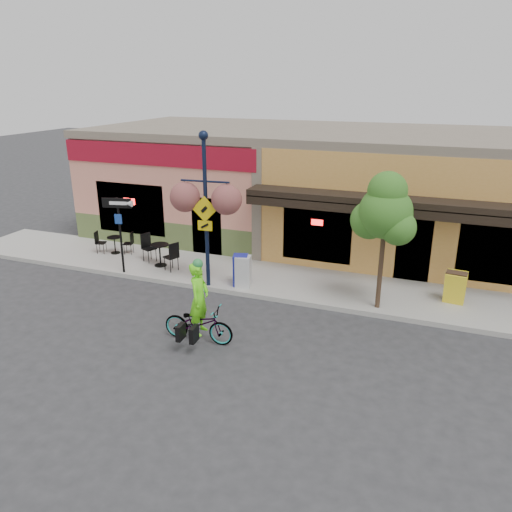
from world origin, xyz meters
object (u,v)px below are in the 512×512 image
(building, at_px, (314,184))
(one_way_sign, at_px, (121,236))
(lamp_post, at_px, (206,212))
(street_tree, at_px, (383,241))
(cyclist_rider, at_px, (200,308))
(bicycle, at_px, (198,323))
(newspaper_box_grey, at_px, (243,271))
(newspaper_box_blue, at_px, (241,270))

(building, xyz_separation_m, one_way_sign, (-4.83, -6.85, -0.80))
(lamp_post, height_order, street_tree, lamp_post)
(building, bearing_deg, cyclist_rider, -91.87)
(one_way_sign, distance_m, street_tree, 8.54)
(bicycle, distance_m, newspaper_box_grey, 3.42)
(street_tree, bearing_deg, newspaper_box_grey, 179.39)
(building, distance_m, newspaper_box_grey, 6.76)
(cyclist_rider, bearing_deg, one_way_sign, 52.84)
(building, distance_m, one_way_sign, 8.42)
(bicycle, distance_m, cyclist_rider, 0.46)
(newspaper_box_grey, relative_size, street_tree, 0.25)
(building, xyz_separation_m, cyclist_rider, (-0.33, -9.96, -1.30))
(one_way_sign, distance_m, newspaper_box_blue, 4.27)
(bicycle, bearing_deg, one_way_sign, 52.54)
(cyclist_rider, relative_size, newspaper_box_blue, 1.87)
(bicycle, relative_size, cyclist_rider, 0.99)
(lamp_post, bearing_deg, cyclist_rider, -73.03)
(bicycle, bearing_deg, lamp_post, 19.23)
(one_way_sign, xyz_separation_m, newspaper_box_grey, (4.29, 0.31, -0.79))
(building, height_order, one_way_sign, building)
(lamp_post, bearing_deg, street_tree, -2.76)
(building, height_order, newspaper_box_blue, building)
(bicycle, xyz_separation_m, lamp_post, (-1.24, 3.11, 2.08))
(bicycle, xyz_separation_m, street_tree, (4.06, 3.37, 1.65))
(one_way_sign, distance_m, newspaper_box_grey, 4.38)
(building, xyz_separation_m, lamp_post, (-1.62, -6.85, 0.33))
(bicycle, xyz_separation_m, newspaper_box_grey, (-0.16, 3.42, 0.16))
(lamp_post, xyz_separation_m, one_way_sign, (-3.21, -0.00, -1.13))
(cyclist_rider, xyz_separation_m, newspaper_box_blue, (-0.32, 3.47, -0.29))
(lamp_post, relative_size, newspaper_box_blue, 4.77)
(bicycle, height_order, newspaper_box_blue, newspaper_box_blue)
(cyclist_rider, xyz_separation_m, newspaper_box_grey, (-0.21, 3.42, -0.30))
(cyclist_rider, xyz_separation_m, lamp_post, (-1.29, 3.11, 1.63))
(newspaper_box_blue, bearing_deg, lamp_post, -175.59)
(building, height_order, street_tree, building)
(newspaper_box_grey, bearing_deg, bicycle, -98.70)
(one_way_sign, bearing_deg, cyclist_rider, -47.62)
(bicycle, height_order, street_tree, street_tree)
(newspaper_box_blue, height_order, street_tree, street_tree)
(building, xyz_separation_m, newspaper_box_grey, (-0.53, -6.54, -1.60))
(newspaper_box_blue, distance_m, newspaper_box_grey, 0.13)
(building, bearing_deg, lamp_post, -103.28)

